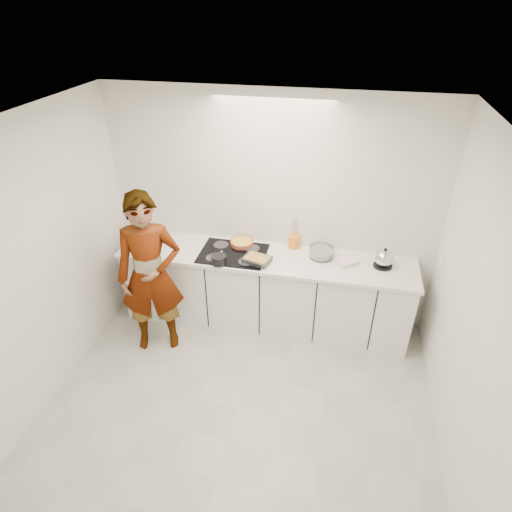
% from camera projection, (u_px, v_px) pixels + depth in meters
% --- Properties ---
extents(floor, '(3.60, 3.20, 0.00)m').
position_uv_depth(floor, '(238.00, 407.00, 4.06)').
color(floor, '#B8B8AF').
rests_on(floor, ground).
extents(ceiling, '(3.60, 3.20, 0.00)m').
position_uv_depth(ceiling, '(229.00, 135.00, 2.68)').
color(ceiling, white).
rests_on(ceiling, wall_back).
extents(wall_back, '(3.60, 0.00, 2.60)m').
position_uv_depth(wall_back, '(271.00, 211.00, 4.70)').
color(wall_back, white).
rests_on(wall_back, ground).
extents(wall_front, '(3.60, 0.00, 2.60)m').
position_uv_depth(wall_front, '(151.00, 500.00, 2.05)').
color(wall_front, white).
rests_on(wall_front, ground).
extents(wall_left, '(0.00, 3.20, 2.60)m').
position_uv_depth(wall_left, '(33.00, 272.00, 3.69)').
color(wall_left, white).
rests_on(wall_left, ground).
extents(wall_right, '(0.02, 3.20, 2.60)m').
position_uv_depth(wall_right, '(477.00, 330.00, 3.07)').
color(wall_right, white).
rests_on(wall_right, ground).
extents(base_cabinets, '(3.20, 0.58, 0.87)m').
position_uv_depth(base_cabinets, '(264.00, 292.00, 4.89)').
color(base_cabinets, white).
rests_on(base_cabinets, floor).
extents(countertop, '(3.24, 0.64, 0.04)m').
position_uv_depth(countertop, '(265.00, 258.00, 4.65)').
color(countertop, white).
rests_on(countertop, base_cabinets).
extents(hob, '(0.72, 0.54, 0.01)m').
position_uv_depth(hob, '(233.00, 253.00, 4.68)').
color(hob, black).
rests_on(hob, countertop).
extents(tart_dish, '(0.33, 0.33, 0.04)m').
position_uv_depth(tart_dish, '(242.00, 242.00, 4.82)').
color(tart_dish, '#A94626').
rests_on(tart_dish, hob).
extents(saucepan, '(0.19, 0.19, 0.15)m').
position_uv_depth(saucepan, '(219.00, 259.00, 4.48)').
color(saucepan, black).
rests_on(saucepan, hob).
extents(baking_dish, '(0.32, 0.27, 0.05)m').
position_uv_depth(baking_dish, '(257.00, 259.00, 4.51)').
color(baking_dish, silver).
rests_on(baking_dish, hob).
extents(mixing_bowl, '(0.28, 0.28, 0.12)m').
position_uv_depth(mixing_bowl, '(321.00, 252.00, 4.60)').
color(mixing_bowl, silver).
rests_on(mixing_bowl, countertop).
extents(tea_towel, '(0.28, 0.27, 0.04)m').
position_uv_depth(tea_towel, '(346.00, 262.00, 4.52)').
color(tea_towel, white).
rests_on(tea_towel, countertop).
extents(kettle, '(0.24, 0.24, 0.22)m').
position_uv_depth(kettle, '(384.00, 259.00, 4.42)').
color(kettle, black).
rests_on(kettle, countertop).
extents(utensil_crock, '(0.13, 0.13, 0.15)m').
position_uv_depth(utensil_crock, '(294.00, 241.00, 4.77)').
color(utensil_crock, orange).
rests_on(utensil_crock, countertop).
extents(cook, '(0.76, 0.62, 1.80)m').
position_uv_depth(cook, '(150.00, 275.00, 4.34)').
color(cook, white).
rests_on(cook, floor).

